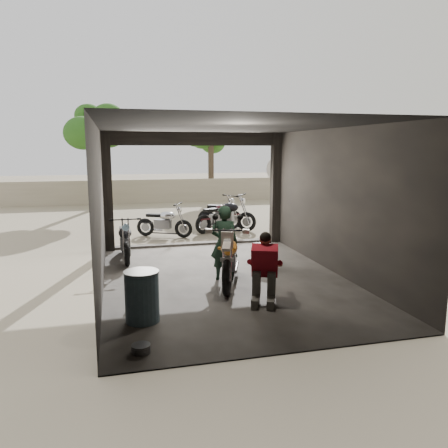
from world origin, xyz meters
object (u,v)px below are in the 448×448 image
outside_bike_a (164,220)px  rider (224,243)px  sign_post (278,181)px  helmet (265,238)px  main_bike (230,254)px  mechanic (264,270)px  outside_bike_c (226,212)px  left_bike (125,238)px  stool (263,247)px  oil_drum (142,297)px  outside_bike_b (219,214)px

outside_bike_a → rider: rider is taller
sign_post → outside_bike_a: bearing=170.2°
outside_bike_a → helmet: outside_bike_a is taller
main_bike → mechanic: size_ratio=1.55×
outside_bike_a → outside_bike_c: outside_bike_c is taller
sign_post → helmet: bearing=-125.7°
outside_bike_a → helmet: size_ratio=5.36×
outside_bike_c → helmet: 4.59m
left_bike → helmet: 3.48m
helmet → stool: bearing=-168.6°
outside_bike_c → helmet: outside_bike_c is taller
oil_drum → helmet: bearing=43.1°
main_bike → left_bike: (-2.01, 2.59, -0.08)m
outside_bike_c → outside_bike_a: bearing=142.4°
left_bike → sign_post: 5.87m
helmet → oil_drum: size_ratio=0.35×
left_bike → rider: (1.98, -2.29, 0.24)m
rider → mechanic: rider is taller
outside_bike_b → sign_post: 2.25m
outside_bike_b → sign_post: sign_post is taller
oil_drum → outside_bike_a: bearing=80.6°
outside_bike_b → sign_post: size_ratio=0.70×
rider → main_bike: bearing=114.9°
left_bike → rider: bearing=-50.7°
outside_bike_b → mechanic: (-0.85, -6.97, 0.02)m
left_bike → outside_bike_c: outside_bike_c is taller
outside_bike_c → helmet: (-0.23, -4.58, 0.03)m
outside_bike_b → sign_post: (1.90, -0.46, 1.11)m
main_bike → sign_post: (3.07, 5.28, 1.07)m
outside_bike_a → outside_bike_c: 2.29m
left_bike → outside_bike_a: (1.27, 2.63, -0.02)m
outside_bike_c → stool: size_ratio=3.56×
outside_bike_b → helmet: 4.45m
main_bike → rider: (-0.04, 0.30, 0.17)m
main_bike → outside_bike_c: size_ratio=1.03×
rider → mechanic: size_ratio=1.30×
outside_bike_a → sign_post: 3.99m
helmet → main_bike: bearing=-154.4°
main_bike → left_bike: bearing=146.8°
mechanic → helmet: bearing=93.2°
outside_bike_b → oil_drum: (-3.04, -7.33, -0.18)m
mechanic → helmet: mechanic is taller
outside_bike_b → outside_bike_c: 0.31m
outside_bike_a → outside_bike_b: outside_bike_b is taller
stool → helmet: size_ratio=1.74×
outside_bike_c → rider: 5.77m
helmet → oil_drum: (-3.09, -2.89, -0.24)m
outside_bike_b → stool: 4.49m
outside_bike_c → mechanic: bearing=-153.4°
left_bike → mechanic: bearing=-60.1°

